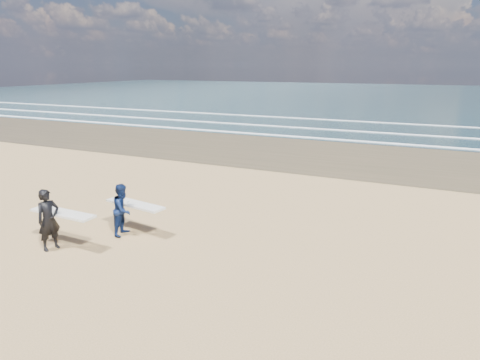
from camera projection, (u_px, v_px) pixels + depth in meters
The scene contains 2 objects.
surfer_near at pixel (50, 219), 12.46m from camera, with size 2.21×1.02×1.84m.
surfer_far at pixel (124, 209), 13.59m from camera, with size 2.25×1.22×1.68m.
Camera 1 is at (8.30, -7.89, 5.28)m, focal length 32.00 mm.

